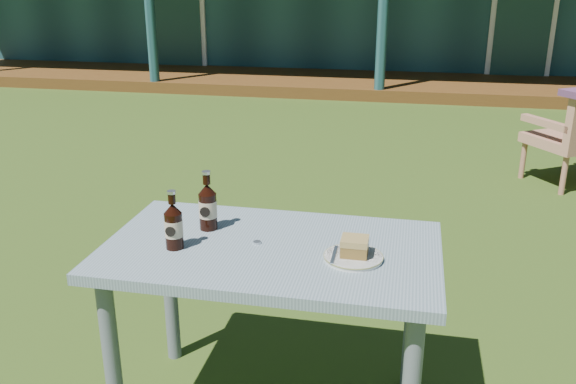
% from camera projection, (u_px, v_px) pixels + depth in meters
% --- Properties ---
extents(ground, '(80.00, 80.00, 0.00)m').
position_uv_depth(ground, '(329.00, 245.00, 3.90)').
color(ground, '#334916').
extents(cafe_table, '(1.20, 0.70, 0.72)m').
position_uv_depth(cafe_table, '(271.00, 271.00, 2.22)').
color(cafe_table, slate).
rests_on(cafe_table, ground).
extents(plate, '(0.20, 0.20, 0.01)m').
position_uv_depth(plate, '(353.00, 257.00, 2.08)').
color(plate, silver).
rests_on(plate, cafe_table).
extents(cake_slice, '(0.09, 0.09, 0.06)m').
position_uv_depth(cake_slice, '(355.00, 246.00, 2.07)').
color(cake_slice, brown).
rests_on(cake_slice, plate).
extents(fork, '(0.01, 0.14, 0.00)m').
position_uv_depth(fork, '(334.00, 255.00, 2.08)').
color(fork, silver).
rests_on(fork, plate).
extents(cola_bottle_near, '(0.07, 0.07, 0.23)m').
position_uv_depth(cola_bottle_near, '(208.00, 206.00, 2.30)').
color(cola_bottle_near, black).
rests_on(cola_bottle_near, cafe_table).
extents(cola_bottle_far, '(0.06, 0.07, 0.22)m').
position_uv_depth(cola_bottle_far, '(174.00, 225.00, 2.14)').
color(cola_bottle_far, black).
rests_on(cola_bottle_far, cafe_table).
extents(bottle_cap, '(0.03, 0.03, 0.01)m').
position_uv_depth(bottle_cap, '(257.00, 242.00, 2.20)').
color(bottle_cap, silver).
rests_on(bottle_cap, cafe_table).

